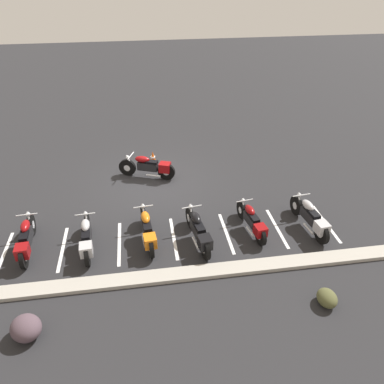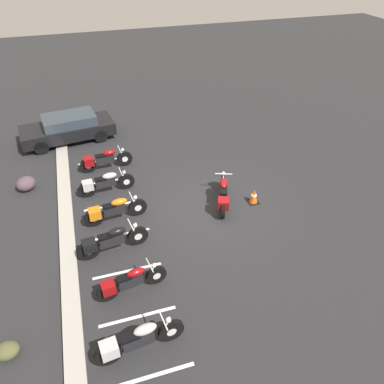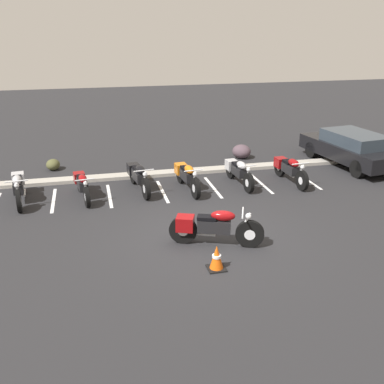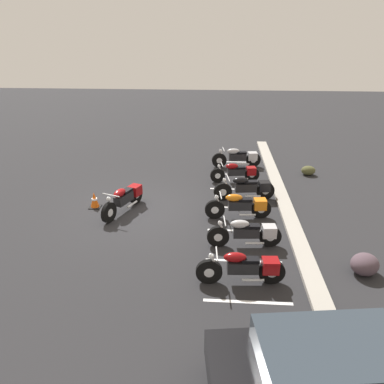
{
  "view_description": "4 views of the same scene",
  "coord_description": "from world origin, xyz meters",
  "px_view_note": "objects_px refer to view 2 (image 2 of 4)",
  "views": [
    {
      "loc": [
        0.34,
        12.82,
        7.58
      ],
      "look_at": [
        -1.35,
        1.69,
        0.49
      ],
      "focal_mm": 35.0,
      "sensor_mm": 36.0,
      "label": 1
    },
    {
      "loc": [
        -10.3,
        4.02,
        8.63
      ],
      "look_at": [
        -0.23,
        0.86,
        1.06
      ],
      "focal_mm": 35.0,
      "sensor_mm": 36.0,
      "label": 2
    },
    {
      "loc": [
        -2.71,
        -10.02,
        5.13
      ],
      "look_at": [
        -0.05,
        1.2,
        0.8
      ],
      "focal_mm": 42.0,
      "sensor_mm": 36.0,
      "label": 3
    },
    {
      "loc": [
        11.77,
        2.73,
        5.84
      ],
      "look_at": [
        0.46,
        1.95,
        0.97
      ],
      "focal_mm": 35.0,
      "sensor_mm": 36.0,
      "label": 4
    }
  ],
  "objects_px": {
    "parked_bike_0": "(135,341)",
    "landscape_rock_1": "(7,351)",
    "traffic_cone": "(254,196)",
    "car_black": "(68,128)",
    "landscape_rock_0": "(26,184)",
    "parked_bike_4": "(104,183)",
    "parked_bike_5": "(104,160)",
    "parked_bike_1": "(128,282)",
    "parked_bike_2": "(110,241)",
    "motorcycle_maroon_featured": "(223,194)",
    "parked_bike_3": "(113,210)"
  },
  "relations": [
    {
      "from": "parked_bike_0",
      "to": "landscape_rock_1",
      "type": "xyz_separation_m",
      "value": [
        0.84,
        3.02,
        -0.27
      ]
    },
    {
      "from": "traffic_cone",
      "to": "car_black",
      "type": "bearing_deg",
      "value": 41.4
    },
    {
      "from": "landscape_rock_0",
      "to": "parked_bike_4",
      "type": "bearing_deg",
      "value": -111.47
    },
    {
      "from": "parked_bike_5",
      "to": "car_black",
      "type": "height_order",
      "value": "car_black"
    },
    {
      "from": "parked_bike_1",
      "to": "parked_bike_5",
      "type": "distance_m",
      "value": 6.94
    },
    {
      "from": "parked_bike_4",
      "to": "landscape_rock_1",
      "type": "relative_size",
      "value": 3.58
    },
    {
      "from": "parked_bike_4",
      "to": "landscape_rock_1",
      "type": "xyz_separation_m",
      "value": [
        -6.22,
        3.08,
        -0.25
      ]
    },
    {
      "from": "parked_bike_5",
      "to": "landscape_rock_1",
      "type": "bearing_deg",
      "value": -115.84
    },
    {
      "from": "parked_bike_2",
      "to": "parked_bike_4",
      "type": "relative_size",
      "value": 1.05
    },
    {
      "from": "landscape_rock_1",
      "to": "traffic_cone",
      "type": "distance_m",
      "value": 9.26
    },
    {
      "from": "motorcycle_maroon_featured",
      "to": "parked_bike_1",
      "type": "height_order",
      "value": "motorcycle_maroon_featured"
    },
    {
      "from": "parked_bike_2",
      "to": "landscape_rock_1",
      "type": "relative_size",
      "value": 3.76
    },
    {
      "from": "car_black",
      "to": "landscape_rock_0",
      "type": "relative_size",
      "value": 5.89
    },
    {
      "from": "parked_bike_2",
      "to": "parked_bike_3",
      "type": "distance_m",
      "value": 1.58
    },
    {
      "from": "parked_bike_0",
      "to": "parked_bike_5",
      "type": "bearing_deg",
      "value": 81.88
    },
    {
      "from": "parked_bike_3",
      "to": "landscape_rock_1",
      "type": "bearing_deg",
      "value": -131.14
    },
    {
      "from": "parked_bike_1",
      "to": "landscape_rock_1",
      "type": "height_order",
      "value": "parked_bike_1"
    },
    {
      "from": "parked_bike_2",
      "to": "parked_bike_3",
      "type": "xyz_separation_m",
      "value": [
        1.55,
        -0.3,
        -0.01
      ]
    },
    {
      "from": "motorcycle_maroon_featured",
      "to": "parked_bike_1",
      "type": "relative_size",
      "value": 1.08
    },
    {
      "from": "parked_bike_1",
      "to": "parked_bike_4",
      "type": "bearing_deg",
      "value": 82.64
    },
    {
      "from": "parked_bike_5",
      "to": "traffic_cone",
      "type": "relative_size",
      "value": 3.86
    },
    {
      "from": "parked_bike_5",
      "to": "parked_bike_2",
      "type": "bearing_deg",
      "value": -97.97
    },
    {
      "from": "parked_bike_3",
      "to": "landscape_rock_0",
      "type": "xyz_separation_m",
      "value": [
        2.97,
        3.04,
        -0.19
      ]
    },
    {
      "from": "parked_bike_4",
      "to": "landscape_rock_0",
      "type": "xyz_separation_m",
      "value": [
        1.16,
        2.94,
        -0.18
      ]
    },
    {
      "from": "parked_bike_0",
      "to": "parked_bike_5",
      "type": "distance_m",
      "value": 8.84
    },
    {
      "from": "parked_bike_2",
      "to": "car_black",
      "type": "distance_m",
      "value": 8.37
    },
    {
      "from": "parked_bike_3",
      "to": "parked_bike_5",
      "type": "xyz_separation_m",
      "value": [
        3.59,
        -0.1,
        -0.0
      ]
    },
    {
      "from": "parked_bike_1",
      "to": "landscape_rock_0",
      "type": "height_order",
      "value": "parked_bike_1"
    },
    {
      "from": "parked_bike_3",
      "to": "parked_bike_4",
      "type": "bearing_deg",
      "value": 87.78
    },
    {
      "from": "parked_bike_0",
      "to": "parked_bike_5",
      "type": "height_order",
      "value": "parked_bike_0"
    },
    {
      "from": "parked_bike_0",
      "to": "parked_bike_2",
      "type": "xyz_separation_m",
      "value": [
        3.7,
        0.15,
        0.0
      ]
    },
    {
      "from": "parked_bike_4",
      "to": "car_black",
      "type": "height_order",
      "value": "car_black"
    },
    {
      "from": "motorcycle_maroon_featured",
      "to": "traffic_cone",
      "type": "distance_m",
      "value": 1.21
    },
    {
      "from": "parked_bike_4",
      "to": "traffic_cone",
      "type": "relative_size",
      "value": 3.77
    },
    {
      "from": "parked_bike_3",
      "to": "landscape_rock_0",
      "type": "height_order",
      "value": "parked_bike_3"
    },
    {
      "from": "landscape_rock_0",
      "to": "parked_bike_1",
      "type": "bearing_deg",
      "value": -154.37
    },
    {
      "from": "parked_bike_4",
      "to": "car_black",
      "type": "relative_size",
      "value": 0.48
    },
    {
      "from": "parked_bike_1",
      "to": "landscape_rock_1",
      "type": "bearing_deg",
      "value": -169.92
    },
    {
      "from": "motorcycle_maroon_featured",
      "to": "landscape_rock_1",
      "type": "relative_size",
      "value": 3.66
    },
    {
      "from": "parked_bike_5",
      "to": "landscape_rock_0",
      "type": "relative_size",
      "value": 2.92
    },
    {
      "from": "parked_bike_3",
      "to": "traffic_cone",
      "type": "height_order",
      "value": "parked_bike_3"
    },
    {
      "from": "traffic_cone",
      "to": "parked_bike_3",
      "type": "bearing_deg",
      "value": 84.59
    },
    {
      "from": "parked_bike_0",
      "to": "parked_bike_5",
      "type": "relative_size",
      "value": 1.02
    },
    {
      "from": "parked_bike_2",
      "to": "landscape_rock_1",
      "type": "xyz_separation_m",
      "value": [
        -2.85,
        2.88,
        -0.28
      ]
    },
    {
      "from": "landscape_rock_0",
      "to": "parked_bike_0",
      "type": "bearing_deg",
      "value": -160.66
    },
    {
      "from": "parked_bike_3",
      "to": "parked_bike_5",
      "type": "distance_m",
      "value": 3.59
    },
    {
      "from": "car_black",
      "to": "landscape_rock_0",
      "type": "height_order",
      "value": "car_black"
    },
    {
      "from": "motorcycle_maroon_featured",
      "to": "parked_bike_4",
      "type": "bearing_deg",
      "value": 84.09
    },
    {
      "from": "parked_bike_0",
      "to": "traffic_cone",
      "type": "bearing_deg",
      "value": 35.03
    },
    {
      "from": "parked_bike_2",
      "to": "traffic_cone",
      "type": "height_order",
      "value": "parked_bike_2"
    }
  ]
}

